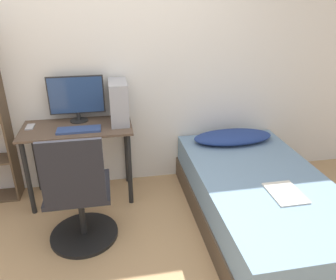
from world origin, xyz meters
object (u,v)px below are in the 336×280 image
bed (260,201)px  keyboard (79,130)px  monitor (76,97)px  pc_tower (119,102)px  office_chair (79,202)px

bed → keyboard: (-1.51, 0.63, 0.53)m
monitor → pc_tower: size_ratio=1.31×
office_chair → bed: (1.51, -0.05, -0.15)m
pc_tower → monitor: bearing=165.5°
pc_tower → keyboard: bearing=-157.0°
office_chair → pc_tower: size_ratio=2.50×
keyboard → bed: bearing=-22.6°
monitor → keyboard: monitor is taller
bed → monitor: 1.92m
office_chair → bed: bearing=-1.8°
office_chair → keyboard: (0.00, 0.58, 0.38)m
pc_tower → bed: bearing=-34.7°
bed → keyboard: bearing=157.4°
bed → pc_tower: 1.56m
office_chair → pc_tower: 1.00m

